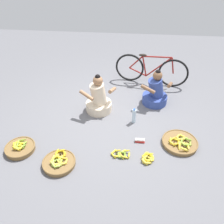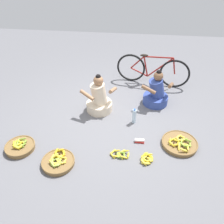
{
  "view_description": "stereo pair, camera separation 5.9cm",
  "coord_description": "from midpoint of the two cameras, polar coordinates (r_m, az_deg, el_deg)",
  "views": [
    {
      "loc": [
        0.32,
        -3.46,
        2.86
      ],
      "look_at": [
        0.0,
        -0.2,
        0.35
      ],
      "focal_mm": 37.14,
      "sensor_mm": 36.0,
      "label": 1
    },
    {
      "loc": [
        0.38,
        -3.45,
        2.86
      ],
      "look_at": [
        0.0,
        -0.2,
        0.35
      ],
      "focal_mm": 37.14,
      "sensor_mm": 36.0,
      "label": 2
    }
  ],
  "objects": [
    {
      "name": "ground_plane",
      "position": [
        4.49,
        -0.13,
        -2.0
      ],
      "size": [
        10.0,
        10.0,
        0.0
      ],
      "primitive_type": "plane",
      "color": "slate"
    },
    {
      "name": "vendor_woman_front",
      "position": [
        4.61,
        -3.67,
        3.1
      ],
      "size": [
        0.68,
        0.56,
        0.81
      ],
      "color": "beige",
      "rests_on": "ground"
    },
    {
      "name": "vendor_woman_behind",
      "position": [
        4.9,
        10.29,
        4.66
      ],
      "size": [
        0.68,
        0.54,
        0.78
      ],
      "color": "#334793",
      "rests_on": "ground"
    },
    {
      "name": "bicycle_leaning",
      "position": [
        5.55,
        9.22,
        10.2
      ],
      "size": [
        1.68,
        0.36,
        0.73
      ],
      "color": "black",
      "rests_on": "ground"
    },
    {
      "name": "banana_basket_back_right",
      "position": [
        3.78,
        -13.37,
        -11.91
      ],
      "size": [
        0.52,
        0.52,
        0.15
      ],
      "color": "brown",
      "rests_on": "ground"
    },
    {
      "name": "banana_basket_front_left",
      "position": [
        4.14,
        15.98,
        -7.16
      ],
      "size": [
        0.61,
        0.61,
        0.14
      ],
      "color": "brown",
      "rests_on": "ground"
    },
    {
      "name": "banana_basket_near_vendor",
      "position": [
        4.18,
        -22.08,
        -8.12
      ],
      "size": [
        0.49,
        0.49,
        0.16
      ],
      "color": "brown",
      "rests_on": "ground"
    },
    {
      "name": "loose_bananas_front_center",
      "position": [
        3.79,
        8.33,
        -11.2
      ],
      "size": [
        0.23,
        0.28,
        0.09
      ],
      "color": "yellow",
      "rests_on": "ground"
    },
    {
      "name": "loose_bananas_mid_left",
      "position": [
        3.82,
        1.8,
        -10.35
      ],
      "size": [
        0.33,
        0.23,
        0.09
      ],
      "color": "yellow",
      "rests_on": "ground"
    },
    {
      "name": "water_bottle",
      "position": [
        4.38,
        5.04,
        -0.95
      ],
      "size": [
        0.07,
        0.07,
        0.31
      ],
      "color": "silver",
      "rests_on": "ground"
    },
    {
      "name": "packet_carton_stack",
      "position": [
        4.06,
        6.47,
        -7.01
      ],
      "size": [
        0.16,
        0.06,
        0.06
      ],
      "color": "red",
      "rests_on": "ground"
    }
  ]
}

